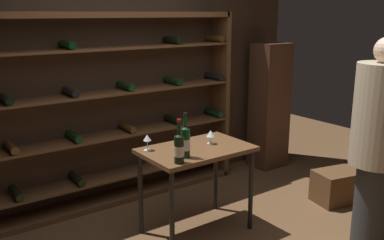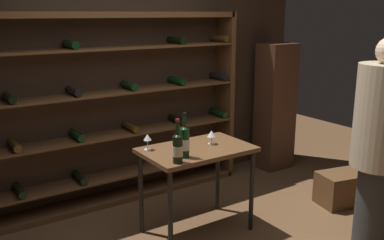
{
  "view_description": "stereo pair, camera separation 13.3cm",
  "coord_description": "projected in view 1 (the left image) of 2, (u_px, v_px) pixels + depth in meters",
  "views": [
    {
      "loc": [
        -2.04,
        -2.65,
        2.04
      ],
      "look_at": [
        0.08,
        0.31,
        1.12
      ],
      "focal_mm": 39.99,
      "sensor_mm": 36.0,
      "label": 1
    },
    {
      "loc": [
        -1.94,
        -2.73,
        2.04
      ],
      "look_at": [
        0.08,
        0.31,
        1.12
      ],
      "focal_mm": 39.99,
      "sensor_mm": 36.0,
      "label": 2
    }
  ],
  "objects": [
    {
      "name": "wine_glass_stemmed_right",
      "position": [
        147.0,
        139.0,
        3.82
      ],
      "size": [
        0.07,
        0.07,
        0.15
      ],
      "color": "silver",
      "rests_on": "tasting_table"
    },
    {
      "name": "wine_rack",
      "position": [
        101.0,
        113.0,
        4.48
      ],
      "size": [
        3.29,
        0.32,
        2.05
      ],
      "color": "brown",
      "rests_on": "ground"
    },
    {
      "name": "wine_bottle_green_slim",
      "position": [
        179.0,
        148.0,
        3.49
      ],
      "size": [
        0.09,
        0.09,
        0.37
      ],
      "color": "black",
      "rests_on": "tasting_table"
    },
    {
      "name": "back_wall",
      "position": [
        114.0,
        67.0,
        4.69
      ],
      "size": [
        4.98,
        0.1,
        2.91
      ],
      "primitive_type": "cube",
      "color": "#3D2B1E",
      "rests_on": "ground"
    },
    {
      "name": "tasting_table",
      "position": [
        196.0,
        158.0,
        3.94
      ],
      "size": [
        1.0,
        0.63,
        0.84
      ],
      "color": "brown",
      "rests_on": "ground"
    },
    {
      "name": "display_cabinet",
      "position": [
        269.0,
        106.0,
        5.69
      ],
      "size": [
        0.44,
        0.36,
        1.66
      ],
      "primitive_type": "cube",
      "color": "#4C2D1E",
      "rests_on": "ground"
    },
    {
      "name": "wine_glass_stemmed_center",
      "position": [
        211.0,
        134.0,
        4.01
      ],
      "size": [
        0.08,
        0.08,
        0.13
      ],
      "color": "silver",
      "rests_on": "tasting_table"
    },
    {
      "name": "wine_bottle_amber_reserve",
      "position": [
        185.0,
        141.0,
        3.62
      ],
      "size": [
        0.08,
        0.08,
        0.39
      ],
      "color": "black",
      "rests_on": "tasting_table"
    },
    {
      "name": "wine_crate",
      "position": [
        337.0,
        186.0,
        4.71
      ],
      "size": [
        0.54,
        0.44,
        0.35
      ],
      "primitive_type": "cube",
      "rotation": [
        0.0,
        0.0,
        -0.22
      ],
      "color": "brown",
      "rests_on": "ground"
    },
    {
      "name": "person_guest_plum_blouse",
      "position": [
        378.0,
        138.0,
        3.57
      ],
      "size": [
        0.45,
        0.45,
        1.86
      ],
      "rotation": [
        0.0,
        0.0,
        -2.56
      ],
      "color": "#303030",
      "rests_on": "ground"
    }
  ]
}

